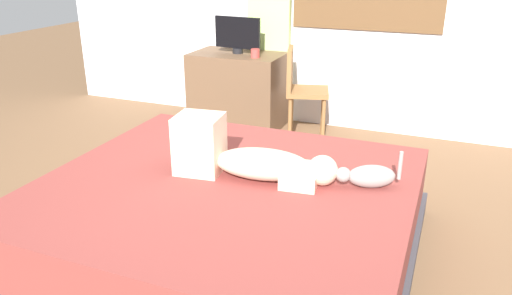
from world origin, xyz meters
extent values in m
plane|color=brown|center=(0.00, 0.00, 0.00)|extent=(16.00, 16.00, 0.00)
cube|color=#38383D|center=(-0.11, -0.09, 0.07)|extent=(2.10, 1.95, 0.14)
cube|color=brown|center=(-0.11, -0.09, 0.30)|extent=(2.04, 1.89, 0.33)
ellipsoid|color=#CCB299|center=(0.06, 0.04, 0.55)|extent=(0.59, 0.33, 0.17)
sphere|color=beige|center=(0.40, 0.09, 0.55)|extent=(0.17, 0.17, 0.17)
cube|color=beige|center=(-0.31, 0.00, 0.64)|extent=(0.29, 0.27, 0.34)
cube|color=beige|center=(0.28, 0.07, 0.51)|extent=(0.23, 0.30, 0.08)
ellipsoid|color=gray|center=(0.66, 0.15, 0.53)|extent=(0.28, 0.20, 0.13)
sphere|color=gray|center=(0.52, 0.10, 0.54)|extent=(0.08, 0.08, 0.08)
cylinder|color=gray|center=(0.80, 0.21, 0.60)|extent=(0.03, 0.03, 0.16)
cube|color=brown|center=(-0.99, 2.08, 0.37)|extent=(0.90, 0.56, 0.74)
cylinder|color=black|center=(-0.99, 2.08, 0.77)|extent=(0.10, 0.10, 0.05)
cube|color=black|center=(-0.99, 2.08, 0.94)|extent=(0.48, 0.07, 0.30)
cylinder|color=#B23D38|center=(-0.76, 1.95, 0.78)|extent=(0.08, 0.08, 0.08)
cylinder|color=brown|center=(-0.13, 2.14, 0.22)|extent=(0.04, 0.04, 0.44)
cylinder|color=brown|center=(-0.05, 1.85, 0.22)|extent=(0.04, 0.04, 0.44)
cylinder|color=brown|center=(-0.42, 2.06, 0.22)|extent=(0.04, 0.04, 0.44)
cylinder|color=brown|center=(-0.34, 1.77, 0.22)|extent=(0.04, 0.04, 0.44)
cube|color=brown|center=(-0.23, 1.96, 0.46)|extent=(0.47, 0.47, 0.04)
cube|color=brown|center=(-0.40, 1.91, 0.67)|extent=(0.14, 0.38, 0.38)
camera|label=1|loc=(1.00, -2.37, 1.68)|focal=34.99mm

